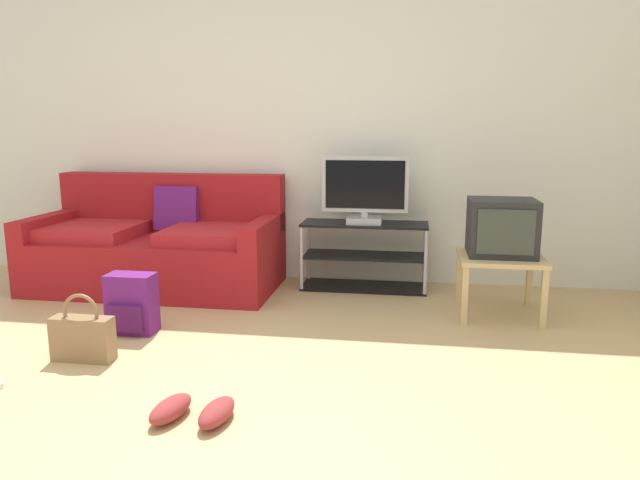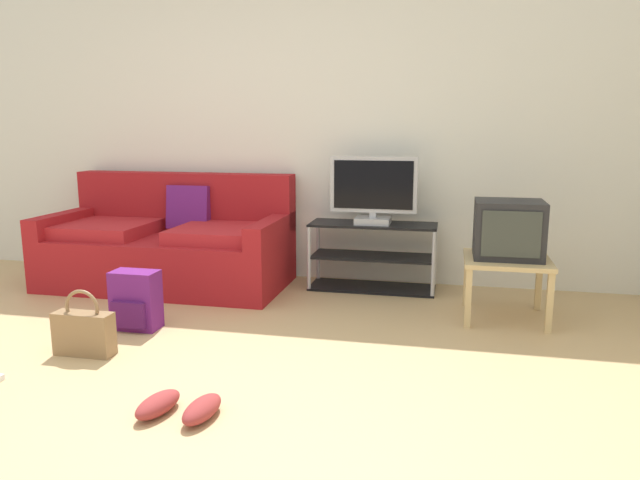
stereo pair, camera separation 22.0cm
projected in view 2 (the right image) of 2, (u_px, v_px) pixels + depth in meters
name	position (u px, v px, depth m)	size (l,w,h in m)	color
ground_plane	(154.00, 399.00, 2.84)	(9.00, 9.80, 0.02)	tan
wall_back	(288.00, 117.00, 4.93)	(9.00, 0.10, 2.70)	silver
couch	(170.00, 245.00, 4.82)	(1.90, 0.94, 0.88)	maroon
tv_stand	(373.00, 256.00, 4.67)	(0.99, 0.36, 0.53)	black
flat_tv	(373.00, 191.00, 4.55)	(0.67, 0.22, 0.52)	#B2B2B7
side_table	(506.00, 266.00, 3.93)	(0.55, 0.55, 0.42)	tan
crt_tv	(509.00, 229.00, 3.90)	(0.44, 0.39, 0.38)	#232326
backpack	(136.00, 301.00, 3.76)	(0.29, 0.24, 0.38)	#661E70
handbag	(84.00, 332.00, 3.34)	(0.34, 0.11, 0.38)	olive
sneakers_pair	(180.00, 407.00, 2.64)	(0.37, 0.29, 0.09)	#993333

